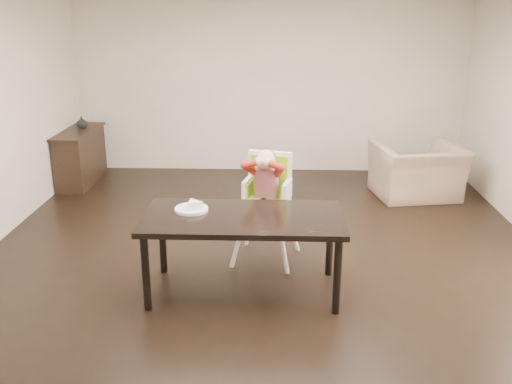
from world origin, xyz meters
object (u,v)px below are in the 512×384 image
(armchair, at_px, (418,162))
(sideboard, at_px, (81,157))
(dining_table, at_px, (243,224))
(high_chair, at_px, (267,182))

(armchair, bearing_deg, sideboard, -15.99)
(dining_table, height_order, sideboard, sideboard)
(dining_table, distance_m, high_chair, 0.79)
(dining_table, bearing_deg, high_chair, 75.28)
(dining_table, xyz_separation_m, high_chair, (0.20, 0.75, 0.16))
(dining_table, height_order, high_chair, high_chair)
(sideboard, bearing_deg, high_chair, -42.40)
(dining_table, bearing_deg, armchair, 51.58)
(armchair, height_order, sideboard, armchair)
(high_chair, bearing_deg, dining_table, -92.47)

